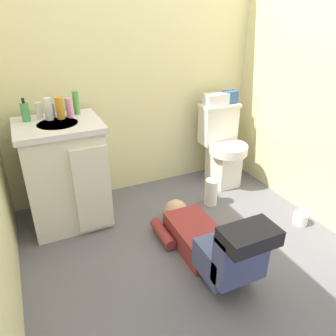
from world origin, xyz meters
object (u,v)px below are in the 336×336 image
object	(u,v)px
bottle_white	(39,110)
bottle_clear	(48,109)
tissue_box	(216,99)
paper_towel_roll	(211,192)
toilet	(222,146)
toilet_paper_roll	(300,218)
toiletry_bag	(230,97)
faucet	(53,110)
bottle_pink	(70,108)
person_plumber	(209,241)
bottle_green	(76,103)
bottle_amber	(60,108)
soap_dispenser	(25,112)
vanity_cabinet	(66,173)

from	to	relation	value
bottle_white	bottle_clear	bearing A→B (deg)	-46.59
tissue_box	paper_towel_roll	size ratio (longest dim) A/B	0.95
toilet	toilet_paper_roll	xyz separation A→B (m)	(0.19, -0.87, -0.32)
toiletry_bag	paper_towel_roll	world-z (taller)	toiletry_bag
toilet	toilet_paper_roll	world-z (taller)	toilet
faucet	bottle_pink	size ratio (longest dim) A/B	0.70
person_plumber	paper_towel_roll	bearing A→B (deg)	57.67
tissue_box	toiletry_bag	distance (m)	0.15
person_plumber	bottle_green	distance (m)	1.39
faucet	bottle_amber	xyz separation A→B (m)	(0.04, -0.06, 0.03)
faucet	bottle_amber	size ratio (longest dim) A/B	0.63
toilet	bottle_green	size ratio (longest dim) A/B	4.31
toiletry_bag	toilet_paper_roll	bearing A→B (deg)	-84.68
toiletry_bag	soap_dispenser	size ratio (longest dim) A/B	0.75
person_plumber	soap_dispenser	world-z (taller)	soap_dispenser
tissue_box	bottle_pink	distance (m)	1.29
vanity_cabinet	paper_towel_roll	bearing A→B (deg)	-13.30
toilet_paper_roll	vanity_cabinet	bearing A→B (deg)	153.39
toilet_paper_roll	soap_dispenser	bearing A→B (deg)	152.66
toilet	person_plumber	bearing A→B (deg)	-126.40
bottle_white	paper_towel_roll	distance (m)	1.51
vanity_cabinet	bottle_green	xyz separation A→B (m)	(0.17, 0.14, 0.49)
bottle_amber	toilet_paper_roll	bearing A→B (deg)	-29.47
toilet_paper_roll	bottle_green	bearing A→B (deg)	146.75
bottle_green	toilet_paper_roll	distance (m)	1.95
toilet_paper_roll	bottle_amber	bearing A→B (deg)	150.53
bottle_amber	toilet	bearing A→B (deg)	-1.32
bottle_clear	toilet_paper_roll	size ratio (longest dim) A/B	1.44
faucet	toiletry_bag	distance (m)	1.55
bottle_pink	toilet_paper_roll	size ratio (longest dim) A/B	1.29
bottle_amber	bottle_pink	xyz separation A→B (m)	(0.07, 0.01, -0.01)
toilet	toiletry_bag	xyz separation A→B (m)	(0.10, 0.09, 0.44)
bottle_pink	toiletry_bag	bearing A→B (deg)	2.11
bottle_amber	bottle_clear	bearing A→B (deg)	172.48
tissue_box	toiletry_bag	xyz separation A→B (m)	(0.15, 0.00, 0.01)
bottle_pink	toilet_paper_roll	bearing A→B (deg)	-30.72
vanity_cabinet	toilet_paper_roll	distance (m)	1.86
bottle_white	toilet_paper_roll	world-z (taller)	bottle_white
soap_dispenser	bottle_clear	size ratio (longest dim) A/B	1.05
paper_towel_roll	toilet_paper_roll	xyz separation A→B (m)	(0.49, -0.55, -0.07)
toilet	toilet_paper_roll	bearing A→B (deg)	-77.38
vanity_cabinet	tissue_box	bearing A→B (deg)	5.80
paper_towel_roll	bottle_green	bearing A→B (deg)	157.00
faucet	toilet_paper_roll	bearing A→B (deg)	-30.51
tissue_box	bottle_amber	xyz separation A→B (m)	(-1.35, -0.06, 0.10)
faucet	bottle_green	xyz separation A→B (m)	(0.17, -0.00, 0.04)
tissue_box	faucet	bearing A→B (deg)	179.81
vanity_cabinet	toiletry_bag	world-z (taller)	toiletry_bag
faucet	person_plumber	distance (m)	1.45
toiletry_bag	bottle_pink	bearing A→B (deg)	-177.89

